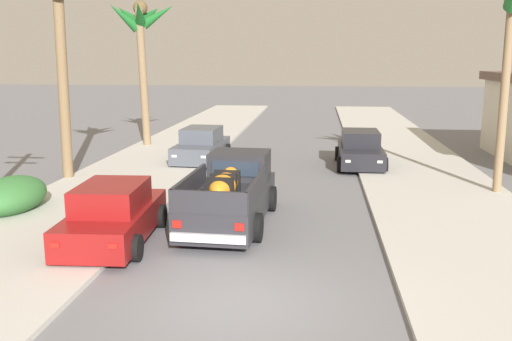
{
  "coord_description": "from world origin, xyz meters",
  "views": [
    {
      "loc": [
        1.46,
        -9.77,
        4.63
      ],
      "look_at": [
        -0.37,
        6.74,
        1.2
      ],
      "focal_mm": 38.81,
      "sensor_mm": 36.0,
      "label": 1
    }
  ],
  "objects_px": {
    "pickup_truck": "(231,194)",
    "hedge_bush": "(11,195)",
    "palm_tree_left_fore": "(141,32)",
    "car_left_mid": "(360,150)",
    "car_left_near": "(202,146)",
    "palm_tree_left_mid": "(58,0)",
    "car_right_near": "(113,215)"
  },
  "relations": [
    {
      "from": "car_right_near",
      "to": "palm_tree_left_mid",
      "type": "height_order",
      "value": "palm_tree_left_mid"
    },
    {
      "from": "car_left_near",
      "to": "palm_tree_left_fore",
      "type": "height_order",
      "value": "palm_tree_left_fore"
    },
    {
      "from": "car_left_near",
      "to": "palm_tree_left_fore",
      "type": "xyz_separation_m",
      "value": [
        -3.72,
        3.55,
        5.13
      ]
    },
    {
      "from": "car_right_near",
      "to": "palm_tree_left_mid",
      "type": "bearing_deg",
      "value": 121.98
    },
    {
      "from": "car_right_near",
      "to": "pickup_truck",
      "type": "bearing_deg",
      "value": 37.61
    },
    {
      "from": "car_right_near",
      "to": "palm_tree_left_mid",
      "type": "xyz_separation_m",
      "value": [
        -4.35,
        6.97,
        5.93
      ]
    },
    {
      "from": "palm_tree_left_fore",
      "to": "car_left_mid",
      "type": "bearing_deg",
      "value": -19.91
    },
    {
      "from": "car_left_near",
      "to": "hedge_bush",
      "type": "height_order",
      "value": "car_left_near"
    },
    {
      "from": "car_right_near",
      "to": "palm_tree_left_fore",
      "type": "relative_size",
      "value": 0.59
    },
    {
      "from": "pickup_truck",
      "to": "car_left_near",
      "type": "bearing_deg",
      "value": 106.88
    },
    {
      "from": "pickup_truck",
      "to": "palm_tree_left_fore",
      "type": "distance_m",
      "value": 15.02
    },
    {
      "from": "car_left_mid",
      "to": "hedge_bush",
      "type": "distance_m",
      "value": 13.87
    },
    {
      "from": "car_left_near",
      "to": "palm_tree_left_mid",
      "type": "bearing_deg",
      "value": -136.05
    },
    {
      "from": "car_left_near",
      "to": "car_left_mid",
      "type": "relative_size",
      "value": 1.01
    },
    {
      "from": "palm_tree_left_fore",
      "to": "car_left_near",
      "type": "bearing_deg",
      "value": -43.7
    },
    {
      "from": "car_left_mid",
      "to": "hedge_bush",
      "type": "xyz_separation_m",
      "value": [
        -10.94,
        -8.53,
        -0.16
      ]
    },
    {
      "from": "car_left_mid",
      "to": "palm_tree_left_mid",
      "type": "bearing_deg",
      "value": -161.31
    },
    {
      "from": "hedge_bush",
      "to": "car_left_mid",
      "type": "bearing_deg",
      "value": 37.93
    },
    {
      "from": "palm_tree_left_fore",
      "to": "hedge_bush",
      "type": "relative_size",
      "value": 2.63
    },
    {
      "from": "pickup_truck",
      "to": "hedge_bush",
      "type": "xyz_separation_m",
      "value": [
        -6.71,
        0.19,
        -0.26
      ]
    },
    {
      "from": "pickup_truck",
      "to": "car_left_mid",
      "type": "height_order",
      "value": "pickup_truck"
    },
    {
      "from": "pickup_truck",
      "to": "car_right_near",
      "type": "bearing_deg",
      "value": -142.39
    },
    {
      "from": "palm_tree_left_mid",
      "to": "hedge_bush",
      "type": "xyz_separation_m",
      "value": [
        0.32,
        -4.72,
        -6.09
      ]
    },
    {
      "from": "palm_tree_left_fore",
      "to": "palm_tree_left_mid",
      "type": "xyz_separation_m",
      "value": [
        -0.57,
        -7.68,
        0.8
      ]
    },
    {
      "from": "palm_tree_left_fore",
      "to": "hedge_bush",
      "type": "height_order",
      "value": "palm_tree_left_fore"
    },
    {
      "from": "car_left_near",
      "to": "palm_tree_left_mid",
      "type": "xyz_separation_m",
      "value": [
        -4.28,
        -4.13,
        5.93
      ]
    },
    {
      "from": "car_left_near",
      "to": "car_right_near",
      "type": "distance_m",
      "value": 11.1
    },
    {
      "from": "car_right_near",
      "to": "car_left_mid",
      "type": "xyz_separation_m",
      "value": [
        6.91,
        10.78,
        0.0
      ]
    },
    {
      "from": "palm_tree_left_fore",
      "to": "palm_tree_left_mid",
      "type": "relative_size",
      "value": 0.9
    },
    {
      "from": "pickup_truck",
      "to": "palm_tree_left_mid",
      "type": "bearing_deg",
      "value": 145.05
    },
    {
      "from": "car_left_near",
      "to": "palm_tree_left_mid",
      "type": "relative_size",
      "value": 0.53
    },
    {
      "from": "pickup_truck",
      "to": "palm_tree_left_fore",
      "type": "relative_size",
      "value": 0.72
    }
  ]
}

